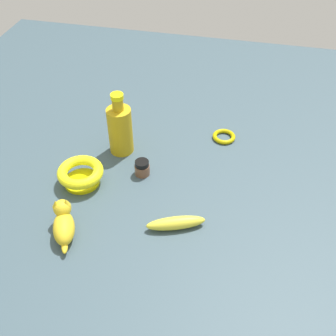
% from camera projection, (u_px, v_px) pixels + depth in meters
% --- Properties ---
extents(ground, '(2.00, 2.00, 0.00)m').
position_uv_depth(ground, '(168.00, 181.00, 1.23)').
color(ground, '#384C56').
extents(banana, '(0.16, 0.09, 0.04)m').
position_uv_depth(banana, '(176.00, 223.00, 1.08)').
color(banana, yellow).
rests_on(banana, ground).
extents(bottle_tall, '(0.08, 0.08, 0.21)m').
position_uv_depth(bottle_tall, '(120.00, 129.00, 1.28)').
color(bottle_tall, '#BD9915').
rests_on(bottle_tall, ground).
extents(bowl, '(0.14, 0.14, 0.06)m').
position_uv_depth(bowl, '(81.00, 174.00, 1.20)').
color(bowl, '#D2C909').
rests_on(bowl, ground).
extents(nail_polish_jar, '(0.05, 0.05, 0.05)m').
position_uv_depth(nail_polish_jar, '(142.00, 168.00, 1.23)').
color(nail_polish_jar, brown).
rests_on(nail_polish_jar, ground).
extents(bangle, '(0.08, 0.08, 0.01)m').
position_uv_depth(bangle, '(224.00, 137.00, 1.37)').
color(bangle, '#BBAA08').
rests_on(bangle, ground).
extents(cat_figurine, '(0.09, 0.13, 0.09)m').
position_uv_depth(cat_figurine, '(63.00, 223.00, 1.06)').
color(cat_figurine, gold).
rests_on(cat_figurine, ground).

